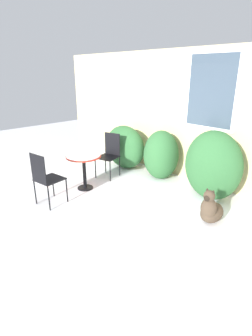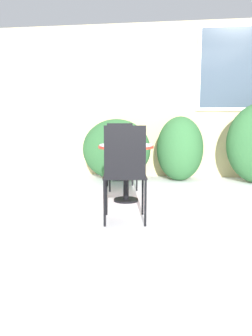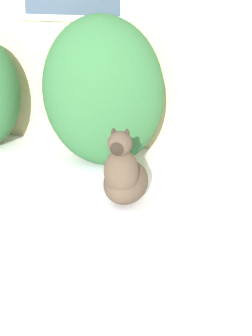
# 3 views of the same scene
# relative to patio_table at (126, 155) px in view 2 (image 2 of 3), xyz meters

# --- Properties ---
(ground_plane) EXTENTS (16.00, 16.00, 0.00)m
(ground_plane) POSITION_rel_patio_table_xyz_m (0.77, -0.13, -0.62)
(ground_plane) COLOR white
(house_wall) EXTENTS (8.00, 0.10, 2.82)m
(house_wall) POSITION_rel_patio_table_xyz_m (0.81, 2.07, 0.82)
(house_wall) COLOR #D1BC84
(house_wall) RESTS_ON ground_plane
(shrub_left) EXTENTS (1.22, 0.69, 1.08)m
(shrub_left) POSITION_rel_patio_table_xyz_m (-0.39, 1.53, -0.08)
(shrub_left) COLOR #2D6033
(shrub_left) RESTS_ON ground_plane
(shrub_middle) EXTENTS (0.81, 0.78, 1.13)m
(shrub_middle) POSITION_rel_patio_table_xyz_m (0.73, 1.60, -0.05)
(shrub_middle) COLOR #2D6033
(shrub_middle) RESTS_ON ground_plane
(patio_table) EXTENTS (0.72, 0.72, 0.75)m
(patio_table) POSITION_rel_patio_table_xyz_m (0.00, 0.00, 0.00)
(patio_table) COLOR black
(patio_table) RESTS_ON ground_plane
(patio_chair_near_table) EXTENTS (0.55, 0.55, 1.01)m
(patio_chair_near_table) POSITION_rel_patio_table_xyz_m (-0.20, 0.86, -0.06)
(patio_chair_near_table) COLOR black
(patio_chair_near_table) RESTS_ON ground_plane
(patio_chair_far_side) EXTENTS (0.51, 0.51, 1.01)m
(patio_chair_far_side) POSITION_rel_patio_table_xyz_m (0.12, -0.92, -0.06)
(patio_chair_far_side) COLOR black
(patio_chair_far_side) RESTS_ON ground_plane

